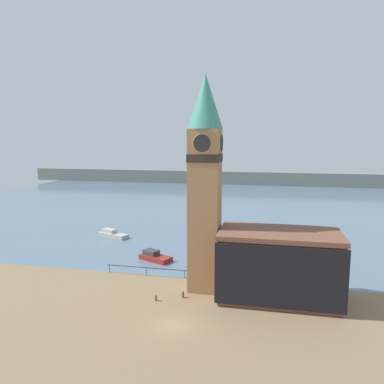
% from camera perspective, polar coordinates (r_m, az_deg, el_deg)
% --- Properties ---
extents(ground_plane, '(160.00, 160.00, 0.00)m').
position_cam_1_polar(ground_plane, '(37.74, -2.78, -19.65)').
color(ground_plane, '#846B4C').
extents(water, '(160.00, 120.00, 0.00)m').
position_cam_1_polar(water, '(106.25, 7.24, -1.46)').
color(water, slate).
rests_on(water, ground_plane).
extents(far_shoreline, '(180.00, 3.00, 5.00)m').
position_cam_1_polar(far_shoreline, '(145.47, 8.61, 2.09)').
color(far_shoreline, gray).
rests_on(far_shoreline, water).
extents(pier_railing, '(10.82, 0.08, 1.09)m').
position_cam_1_polar(pier_railing, '(49.69, -6.99, -11.48)').
color(pier_railing, '#333338').
rests_on(pier_railing, ground_plane).
extents(clock_tower, '(3.95, 3.95, 24.69)m').
position_cam_1_polar(clock_tower, '(42.42, 1.98, 2.11)').
color(clock_tower, '#9E754C').
rests_on(clock_tower, ground_plane).
extents(pier_building, '(13.18, 7.33, 7.61)m').
position_cam_1_polar(pier_building, '(42.86, 13.10, -10.82)').
color(pier_building, brown).
rests_on(pier_building, ground_plane).
extents(boat_near, '(5.27, 3.95, 1.39)m').
position_cam_1_polar(boat_near, '(55.69, -5.73, -9.76)').
color(boat_near, maroon).
rests_on(boat_near, water).
extents(boat_far, '(6.22, 3.93, 1.31)m').
position_cam_1_polar(boat_far, '(69.48, -12.02, -6.29)').
color(boat_far, '#B7B2A8').
rests_on(boat_far, water).
extents(mooring_bollard_near, '(0.26, 0.26, 0.74)m').
position_cam_1_polar(mooring_bollard_near, '(43.21, -1.38, -15.30)').
color(mooring_bollard_near, brown).
rests_on(mooring_bollard_near, ground_plane).
extents(mooring_bollard_far, '(0.25, 0.25, 0.68)m').
position_cam_1_polar(mooring_bollard_far, '(42.67, -5.53, -15.70)').
color(mooring_bollard_far, brown).
rests_on(mooring_bollard_far, ground_plane).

